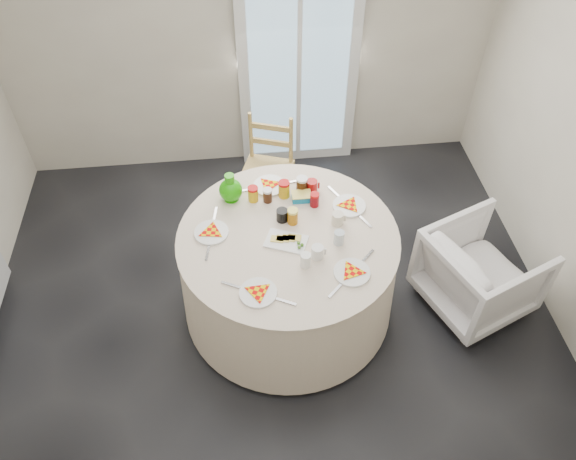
{
  "coord_description": "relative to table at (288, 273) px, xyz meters",
  "views": [
    {
      "loc": [
        -0.14,
        -2.18,
        3.34
      ],
      "look_at": [
        0.12,
        0.24,
        0.8
      ],
      "focal_mm": 35.0,
      "sensor_mm": 36.0,
      "label": 1
    }
  ],
  "objects": [
    {
      "name": "wall_back",
      "position": [
        -0.12,
        1.76,
        0.93
      ],
      "size": [
        4.0,
        0.02,
        2.6
      ],
      "primitive_type": "cube",
      "color": "#BCB5A3",
      "rests_on": "floor"
    },
    {
      "name": "butter_tub",
      "position": [
        0.13,
        0.33,
        0.41
      ],
      "size": [
        0.13,
        0.1,
        0.05
      ],
      "primitive_type": "cube",
      "rotation": [
        0.0,
        0.0,
        -0.01
      ],
      "color": "#0E79AD",
      "rests_on": "table"
    },
    {
      "name": "floor",
      "position": [
        -0.12,
        -0.24,
        -0.38
      ],
      "size": [
        4.0,
        4.0,
        0.0
      ],
      "primitive_type": "plane",
      "color": "black",
      "rests_on": "ground"
    },
    {
      "name": "table",
      "position": [
        0.0,
        0.0,
        0.0
      ],
      "size": [
        1.46,
        1.46,
        0.74
      ],
      "primitive_type": "cylinder",
      "color": "beige",
      "rests_on": "floor"
    },
    {
      "name": "armchair",
      "position": [
        1.34,
        -0.09,
        0.02
      ],
      "size": [
        0.84,
        0.87,
        0.7
      ],
      "primitive_type": "imported",
      "rotation": [
        0.0,
        0.0,
        1.96
      ],
      "color": "white",
      "rests_on": "floor"
    },
    {
      "name": "place_settings",
      "position": [
        0.0,
        0.0,
        0.4
      ],
      "size": [
        1.26,
        1.26,
        0.02
      ],
      "primitive_type": null,
      "rotation": [
        0.0,
        0.0,
        -0.05
      ],
      "color": "white",
      "rests_on": "table"
    },
    {
      "name": "green_pitcher",
      "position": [
        -0.34,
        0.39,
        0.49
      ],
      "size": [
        0.16,
        0.16,
        0.2
      ],
      "primitive_type": null,
      "rotation": [
        0.0,
        0.0,
        -0.02
      ],
      "color": "#1FA007",
      "rests_on": "table"
    },
    {
      "name": "mugs_glasses",
      "position": [
        0.16,
        0.03,
        0.44
      ],
      "size": [
        0.57,
        0.57,
        0.1
      ],
      "primitive_type": null,
      "rotation": [
        0.0,
        0.0,
        -0.0
      ],
      "color": "gray",
      "rests_on": "table"
    },
    {
      "name": "glass_door",
      "position": [
        0.28,
        1.71,
        0.68
      ],
      "size": [
        1.0,
        0.08,
        2.1
      ],
      "primitive_type": "cube",
      "color": "silver",
      "rests_on": "floor"
    },
    {
      "name": "wooden_chair",
      "position": [
        -0.06,
        1.03,
        0.09
      ],
      "size": [
        0.48,
        0.47,
        0.85
      ],
      "primitive_type": null,
      "rotation": [
        0.0,
        0.0,
        -0.33
      ],
      "color": "tan",
      "rests_on": "floor"
    },
    {
      "name": "cheese_platter",
      "position": [
        -0.02,
        -0.05,
        0.4
      ],
      "size": [
        0.3,
        0.25,
        0.03
      ],
      "primitive_type": null,
      "rotation": [
        0.0,
        0.0,
        -0.39
      ],
      "color": "silver",
      "rests_on": "table"
    },
    {
      "name": "jar_cluster",
      "position": [
        -0.0,
        0.31,
        0.45
      ],
      "size": [
        0.5,
        0.33,
        0.13
      ],
      "primitive_type": null,
      "rotation": [
        0.0,
        0.0,
        0.23
      ],
      "color": "brown",
      "rests_on": "table"
    }
  ]
}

